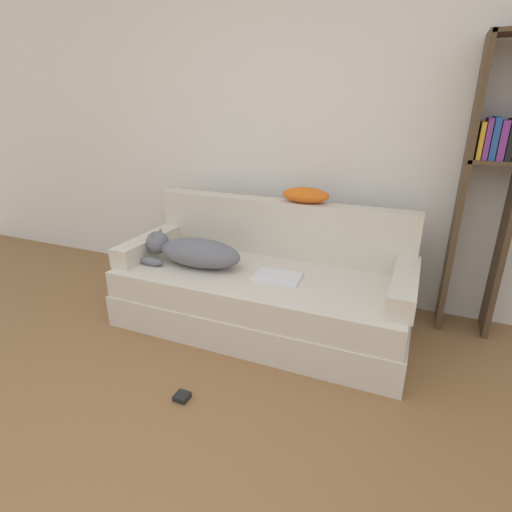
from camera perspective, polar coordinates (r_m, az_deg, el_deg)
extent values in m
cube|color=silver|center=(3.23, 6.50, 18.00)|extent=(7.82, 0.06, 2.70)
cube|color=beige|center=(2.92, 0.77, -7.68)|extent=(2.02, 0.90, 0.23)
cube|color=beige|center=(2.81, 0.72, -4.03)|extent=(1.98, 0.86, 0.19)
cube|color=beige|center=(3.04, 3.53, 4.05)|extent=(1.98, 0.15, 0.42)
cube|color=beige|center=(3.20, -14.99, 1.58)|extent=(0.15, 0.71, 0.14)
cube|color=beige|center=(2.57, 20.46, -3.93)|extent=(0.15, 0.71, 0.14)
ellipsoid|color=slate|center=(2.86, -8.04, 0.43)|extent=(0.62, 0.28, 0.20)
sphere|color=slate|center=(3.04, -13.89, 1.88)|extent=(0.17, 0.17, 0.17)
cone|color=slate|center=(2.99, -14.52, 2.75)|extent=(0.06, 0.06, 0.08)
cone|color=slate|center=(3.06, -13.48, 3.27)|extent=(0.06, 0.06, 0.08)
ellipsoid|color=slate|center=(2.97, -14.73, -0.74)|extent=(0.19, 0.07, 0.06)
cube|color=silver|center=(2.67, 3.10, -3.02)|extent=(0.32, 0.24, 0.02)
ellipsoid|color=orange|center=(2.93, 7.09, 8.63)|extent=(0.35, 0.20, 0.11)
cube|color=#4C3823|center=(2.97, 27.25, 7.76)|extent=(0.04, 0.26, 1.90)
cube|color=#4C3823|center=(2.95, 30.89, 11.59)|extent=(0.31, 0.26, 0.02)
cube|color=gold|center=(2.91, 29.34, 14.24)|extent=(0.03, 0.20, 0.22)
cube|color=#753384|center=(2.92, 30.05, 14.34)|extent=(0.03, 0.20, 0.24)
cube|color=#234C93|center=(2.92, 30.81, 14.26)|extent=(0.03, 0.20, 0.25)
cube|color=#753384|center=(2.93, 31.62, 13.94)|extent=(0.04, 0.20, 0.23)
cube|color=black|center=(2.93, 32.44, 13.89)|extent=(0.03, 0.20, 0.24)
cube|color=black|center=(2.35, -10.52, -19.15)|extent=(0.08, 0.08, 0.03)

